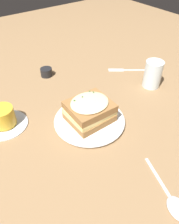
{
  "coord_description": "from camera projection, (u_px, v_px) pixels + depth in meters",
  "views": [
    {
      "loc": [
        0.43,
        -0.29,
        0.5
      ],
      "look_at": [
        0.02,
        0.02,
        0.05
      ],
      "focal_mm": 35.0,
      "sensor_mm": 36.0,
      "label": 1
    }
  ],
  "objects": [
    {
      "name": "ground_plane",
      "position": [
        80.0,
        122.0,
        0.72
      ],
      "size": [
        2.4,
        2.4,
        0.0
      ],
      "primitive_type": "plane",
      "color": "olive"
    },
    {
      "name": "dinner_plate",
      "position": [
        89.0,
        120.0,
        0.71
      ],
      "size": [
        0.23,
        0.23,
        0.01
      ],
      "color": "white",
      "rests_on": "ground_plane"
    },
    {
      "name": "sandwich",
      "position": [
        90.0,
        111.0,
        0.69
      ],
      "size": [
        0.12,
        0.14,
        0.07
      ],
      "rotation": [
        0.0,
        0.0,
        1.57
      ],
      "color": "olive",
      "rests_on": "dinner_plate"
    },
    {
      "name": "teacup_with_saucer",
      "position": [
        3.0,
        119.0,
        0.69
      ],
      "size": [
        0.14,
        0.14,
        0.07
      ],
      "rotation": [
        0.0,
        0.0,
        5.26
      ],
      "color": "white",
      "rests_on": "ground_plane"
    },
    {
      "name": "water_glass",
      "position": [
        153.0,
        74.0,
        0.85
      ],
      "size": [
        0.07,
        0.07,
        0.11
      ],
      "primitive_type": "cylinder",
      "color": "silver",
      "rests_on": "ground_plane"
    },
    {
      "name": "fork",
      "position": [
        124.0,
        70.0,
        0.97
      ],
      "size": [
        0.12,
        0.15,
        0.0
      ],
      "rotation": [
        0.0,
        0.0,
        2.5
      ],
      "color": "silver",
      "rests_on": "ground_plane"
    },
    {
      "name": "spoon",
      "position": [
        176.0,
        205.0,
        0.5
      ],
      "size": [
        0.18,
        0.09,
        0.01
      ],
      "rotation": [
        0.0,
        0.0,
        4.37
      ],
      "color": "silver",
      "rests_on": "ground_plane"
    },
    {
      "name": "condiment_pot",
      "position": [
        46.0,
        72.0,
        0.93
      ],
      "size": [
        0.05,
        0.05,
        0.03
      ],
      "primitive_type": "cylinder",
      "color": "black",
      "rests_on": "ground_plane"
    }
  ]
}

